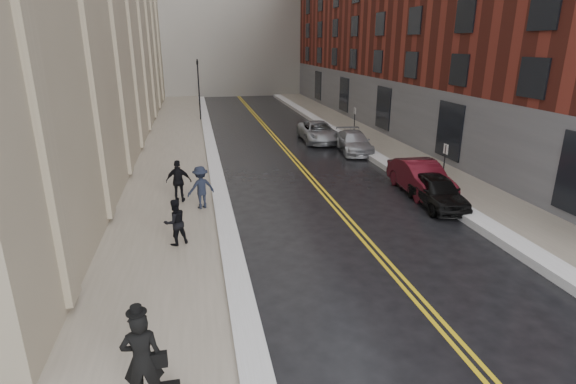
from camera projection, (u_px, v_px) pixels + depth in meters
name	position (u px, v px, depth m)	size (l,w,h in m)	color
ground	(326.00, 304.00, 11.89)	(160.00, 160.00, 0.00)	black
sidewalk_left	(173.00, 161.00, 25.86)	(4.00, 64.00, 0.15)	gray
sidewalk_right	(391.00, 150.00, 28.45)	(3.00, 64.00, 0.15)	gray
lane_stripe_a	(289.00, 156.00, 27.20)	(0.12, 64.00, 0.01)	gold
lane_stripe_b	(293.00, 156.00, 27.25)	(0.12, 64.00, 0.01)	gold
snow_ridge_left	(213.00, 158.00, 26.28)	(0.70, 60.80, 0.26)	white
snow_ridge_right	(364.00, 150.00, 28.07)	(0.85, 60.80, 0.30)	white
building_right	(467.00, 8.00, 33.74)	(14.00, 50.00, 18.00)	maroon
traffic_signal	(199.00, 85.00, 38.26)	(0.18, 0.15, 5.20)	black
parking_sign_near	(444.00, 163.00, 20.41)	(0.06, 0.35, 2.23)	black
parking_sign_far	(354.00, 120.00, 31.55)	(0.06, 0.35, 2.23)	black
car_black	(437.00, 191.00, 18.78)	(1.57, 3.90, 1.33)	black
car_maroon	(421.00, 177.00, 20.38)	(1.56, 4.46, 1.47)	#490D16
car_silver_near	(354.00, 142.00, 28.00)	(1.78, 4.39, 1.27)	#A4A7AC
car_silver_far	(318.00, 132.00, 30.97)	(2.26, 4.90, 1.36)	#A0A3A8
pedestrian_main	(142.00, 360.00, 8.10)	(0.72, 0.47, 1.98)	black
pedestrian_a	(175.00, 222.00, 14.80)	(0.77, 0.60, 1.58)	black
pedestrian_b	(201.00, 187.00, 18.06)	(1.13, 0.65, 1.75)	black
pedestrian_c	(179.00, 181.00, 18.78)	(1.05, 0.44, 1.80)	black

